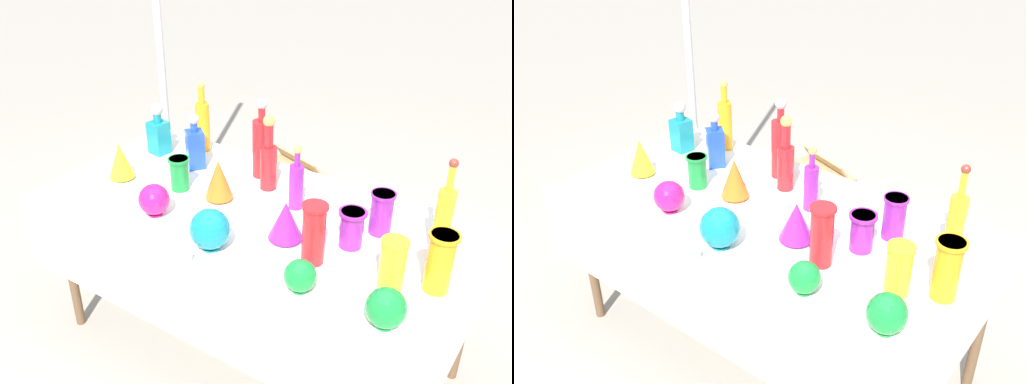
# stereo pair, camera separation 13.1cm
# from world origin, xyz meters

# --- Properties ---
(ground_plane) EXTENTS (40.00, 40.00, 0.00)m
(ground_plane) POSITION_xyz_m (0.00, 0.00, 0.00)
(ground_plane) COLOR #A0998C
(display_table) EXTENTS (1.86, 0.92, 0.76)m
(display_table) POSITION_xyz_m (0.00, -0.04, 0.70)
(display_table) COLOR white
(display_table) RESTS_ON ground
(tall_bottle_0) EXTENTS (0.07, 0.07, 0.35)m
(tall_bottle_0) POSITION_xyz_m (-0.07, 0.21, 0.90)
(tall_bottle_0) COLOR red
(tall_bottle_0) RESTS_ON display_table
(tall_bottle_1) EXTENTS (0.08, 0.08, 0.38)m
(tall_bottle_1) POSITION_xyz_m (-0.17, 0.29, 0.91)
(tall_bottle_1) COLOR red
(tall_bottle_1) RESTS_ON display_table
(tall_bottle_2) EXTENTS (0.06, 0.06, 0.29)m
(tall_bottle_2) POSITION_xyz_m (0.11, 0.13, 0.87)
(tall_bottle_2) COLOR purple
(tall_bottle_2) RESTS_ON display_table
(tall_bottle_3) EXTENTS (0.06, 0.06, 0.39)m
(tall_bottle_3) POSITION_xyz_m (0.71, 0.15, 0.91)
(tall_bottle_3) COLOR yellow
(tall_bottle_3) RESTS_ON display_table
(tall_bottle_4) EXTENTS (0.07, 0.07, 0.36)m
(tall_bottle_4) POSITION_xyz_m (-0.56, 0.36, 0.91)
(tall_bottle_4) COLOR orange
(tall_bottle_4) RESTS_ON display_table
(square_decanter_0) EXTENTS (0.09, 0.09, 0.26)m
(square_decanter_0) POSITION_xyz_m (-0.72, 0.21, 0.87)
(square_decanter_0) COLOR teal
(square_decanter_0) RESTS_ON display_table
(square_decanter_1) EXTENTS (0.11, 0.11, 0.27)m
(square_decanter_1) POSITION_xyz_m (-0.47, 0.19, 0.87)
(square_decanter_1) COLOR blue
(square_decanter_1) RESTS_ON display_table
(slender_vase_0) EXTENTS (0.10, 0.10, 0.19)m
(slender_vase_0) POSITION_xyz_m (0.65, -0.14, 0.86)
(slender_vase_0) COLOR yellow
(slender_vase_0) RESTS_ON display_table
(slender_vase_1) EXTENTS (0.11, 0.11, 0.22)m
(slender_vase_1) POSITION_xyz_m (0.78, -0.06, 0.88)
(slender_vase_1) COLOR orange
(slender_vase_1) RESTS_ON display_table
(slender_vase_2) EXTENTS (0.10, 0.10, 0.24)m
(slender_vase_2) POSITION_xyz_m (0.36, -0.16, 0.89)
(slender_vase_2) COLOR red
(slender_vase_2) RESTS_ON display_table
(slender_vase_3) EXTENTS (0.10, 0.10, 0.15)m
(slender_vase_3) POSITION_xyz_m (-0.39, -0.02, 0.84)
(slender_vase_3) COLOR #198C38
(slender_vase_3) RESTS_ON display_table
(slender_vase_4) EXTENTS (0.10, 0.10, 0.18)m
(slender_vase_4) POSITION_xyz_m (0.48, 0.15, 0.85)
(slender_vase_4) COLOR purple
(slender_vase_4) RESTS_ON display_table
(slender_vase_5) EXTENTS (0.11, 0.11, 0.15)m
(slender_vase_5) POSITION_xyz_m (0.43, 0.01, 0.84)
(slender_vase_5) COLOR purple
(slender_vase_5) RESTS_ON display_table
(fluted_vase_0) EXTENTS (0.12, 0.12, 0.17)m
(fluted_vase_0) POSITION_xyz_m (-0.68, -0.09, 0.85)
(fluted_vase_0) COLOR yellow
(fluted_vase_0) RESTS_ON display_table
(fluted_vase_1) EXTENTS (0.13, 0.13, 0.17)m
(fluted_vase_1) POSITION_xyz_m (0.20, -0.10, 0.85)
(fluted_vase_1) COLOR purple
(fluted_vase_1) RESTS_ON display_table
(fluted_vase_2) EXTENTS (0.12, 0.12, 0.19)m
(fluted_vase_2) POSITION_xyz_m (-0.20, 0.01, 0.86)
(fluted_vase_2) COLOR orange
(fluted_vase_2) RESTS_ON display_table
(round_bowl_0) EXTENTS (0.11, 0.11, 0.12)m
(round_bowl_0) POSITION_xyz_m (0.40, -0.33, 0.82)
(round_bowl_0) COLOR #198C38
(round_bowl_0) RESTS_ON display_table
(round_bowl_1) EXTENTS (0.15, 0.15, 0.16)m
(round_bowl_1) POSITION_xyz_m (0.00, -0.30, 0.84)
(round_bowl_1) COLOR teal
(round_bowl_1) RESTS_ON display_table
(round_bowl_2) EXTENTS (0.13, 0.13, 0.14)m
(round_bowl_2) POSITION_xyz_m (0.71, -0.33, 0.83)
(round_bowl_2) COLOR #198C38
(round_bowl_2) RESTS_ON display_table
(round_bowl_3) EXTENTS (0.13, 0.13, 0.14)m
(round_bowl_3) POSITION_xyz_m (-0.34, -0.24, 0.83)
(round_bowl_3) COLOR #C61972
(round_bowl_3) RESTS_ON display_table
(price_tag_left) EXTENTS (0.05, 0.02, 0.04)m
(price_tag_left) POSITION_xyz_m (-0.03, -0.40, 0.78)
(price_tag_left) COLOR white
(price_tag_left) RESTS_ON display_table
(cardboard_box_behind_left) EXTENTS (0.52, 0.43, 0.40)m
(cardboard_box_behind_left) POSITION_xyz_m (-0.51, 1.15, 0.16)
(cardboard_box_behind_left) COLOR tan
(cardboard_box_behind_left) RESTS_ON ground
(canopy_pole) EXTENTS (0.18, 0.18, 2.51)m
(canopy_pole) POSITION_xyz_m (-1.10, 0.66, 1.00)
(canopy_pole) COLOR silver
(canopy_pole) RESTS_ON ground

